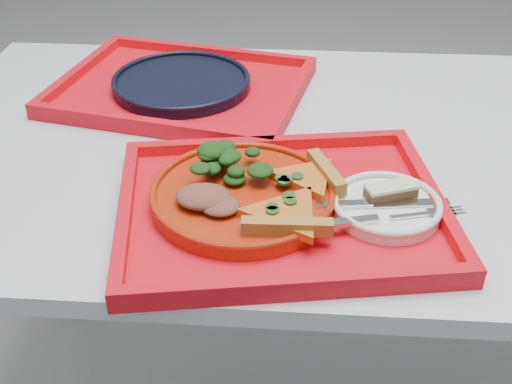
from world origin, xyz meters
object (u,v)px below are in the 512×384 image
navy_plate (182,84)px  dessert_bar (391,191)px  tray_far (182,91)px  dinner_plate (243,197)px  tray_main (281,211)px

navy_plate → dessert_bar: size_ratio=3.40×
tray_far → dinner_plate: (0.15, -0.37, 0.02)m
tray_main → navy_plate: size_ratio=1.73×
tray_far → dessert_bar: 0.51m
dinner_plate → dessert_bar: dessert_bar is taller
tray_far → navy_plate: (0.00, 0.00, 0.01)m
dinner_plate → tray_main: bearing=-10.3°
tray_far → navy_plate: navy_plate is taller
navy_plate → tray_main: bearing=-61.6°
tray_main → dessert_bar: size_ratio=5.88×
tray_far → dinner_plate: size_ratio=1.73×
tray_far → navy_plate: 0.01m
tray_far → tray_main: bearing=-49.6°
tray_far → dinner_plate: dinner_plate is taller
dinner_plate → dessert_bar: bearing=2.2°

